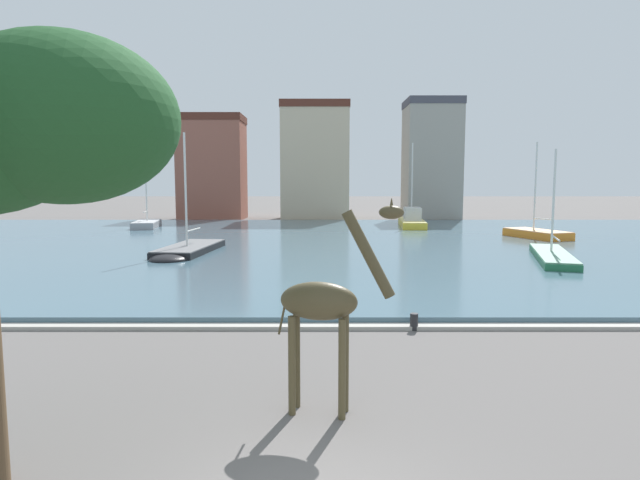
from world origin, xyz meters
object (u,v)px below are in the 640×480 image
object	(u,v)px
sailboat_yellow	(413,222)
sailboat_black	(188,252)
giraffe_statue	(327,305)
mooring_bollard	(416,322)
sailboat_green	(553,256)
sailboat_orange	(534,235)
sailboat_grey	(150,225)

from	to	relation	value
sailboat_yellow	sailboat_black	bearing A→B (deg)	-130.02
giraffe_statue	mooring_bollard	distance (m)	6.59
giraffe_statue	sailboat_green	xyz separation A→B (m)	(12.41, 19.02, -1.74)
mooring_bollard	sailboat_black	bearing A→B (deg)	125.09
sailboat_orange	mooring_bollard	size ratio (longest dim) A/B	14.41
sailboat_black	sailboat_grey	size ratio (longest dim) A/B	1.13
sailboat_yellow	mooring_bollard	size ratio (longest dim) A/B	18.80
sailboat_black	sailboat_yellow	xyz separation A→B (m)	(16.11, 19.19, 0.30)
sailboat_yellow	sailboat_orange	xyz separation A→B (m)	(7.19, -10.17, -0.21)
sailboat_grey	sailboat_orange	xyz separation A→B (m)	(31.23, -8.85, -0.00)
sailboat_green	sailboat_grey	world-z (taller)	sailboat_grey
giraffe_statue	sailboat_green	size ratio (longest dim) A/B	0.44
sailboat_green	sailboat_grey	bearing A→B (deg)	145.32
sailboat_green	mooring_bollard	size ratio (longest dim) A/B	18.75
giraffe_statue	sailboat_orange	size ratio (longest dim) A/B	0.57
giraffe_statue	sailboat_green	bearing A→B (deg)	56.88
giraffe_statue	sailboat_grey	xyz separation A→B (m)	(-15.67, 38.45, -1.64)
sailboat_green	sailboat_orange	world-z (taller)	sailboat_orange
sailboat_green	sailboat_orange	xyz separation A→B (m)	(3.15, 10.58, 0.10)
sailboat_orange	mooring_bollard	bearing A→B (deg)	-118.34
sailboat_grey	mooring_bollard	bearing A→B (deg)	-60.71
giraffe_statue	mooring_bollard	world-z (taller)	giraffe_statue
giraffe_statue	sailboat_grey	bearing A→B (deg)	112.17
sailboat_green	mooring_bollard	bearing A→B (deg)	-126.18
giraffe_statue	sailboat_orange	world-z (taller)	sailboat_orange
sailboat_grey	giraffe_statue	bearing A→B (deg)	-67.83
sailboat_grey	sailboat_orange	bearing A→B (deg)	-15.83
mooring_bollard	sailboat_green	bearing A→B (deg)	53.82
sailboat_orange	mooring_bollard	xyz separation A→B (m)	(-12.88, -23.87, -0.20)
mooring_bollard	giraffe_statue	bearing A→B (deg)	-115.14
sailboat_black	sailboat_green	distance (m)	20.21
giraffe_statue	mooring_bollard	bearing A→B (deg)	64.86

